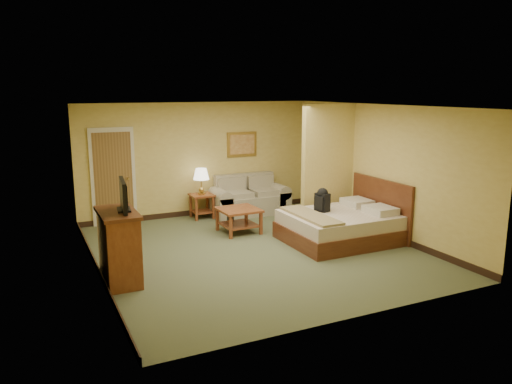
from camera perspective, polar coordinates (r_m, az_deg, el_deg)
floor at (r=9.14m, az=-0.18°, el=-6.73°), size 6.00×6.00×0.00m
ceiling at (r=8.68m, az=-0.19°, el=9.78°), size 6.00×6.00×0.00m
back_wall at (r=11.57m, az=-6.54°, el=3.72°), size 5.50×0.02×2.60m
left_wall at (r=8.06m, az=-18.15°, el=-0.28°), size 0.02×6.00×2.60m
right_wall at (r=10.28m, az=13.83°, el=2.46°), size 0.02×6.00×2.60m
partition at (r=10.66m, az=8.19°, el=3.00°), size 1.20×0.15×2.60m
door at (r=11.11m, az=-16.00°, el=1.62°), size 0.94×0.16×2.10m
baseboard at (r=11.80m, az=-6.39°, el=-2.26°), size 5.50×0.02×0.12m
loveseat at (r=11.75m, az=-0.79°, el=-1.04°), size 1.81×0.84×0.92m
side_table at (r=11.39m, az=-6.21°, el=-1.18°), size 0.50×0.50×0.55m
table_lamp at (r=11.26m, az=-6.29°, el=1.98°), size 0.36×0.36×0.59m
coffee_table at (r=10.19m, az=-1.99°, el=-2.69°), size 0.81×0.81×0.50m
wall_picture at (r=11.90m, az=-1.61°, el=5.47°), size 0.75×0.04×0.59m
dresser at (r=7.85m, az=-15.37°, el=-6.03°), size 0.55×1.04×1.11m
tv at (r=7.67m, az=-14.94°, el=-0.47°), size 0.23×0.76×0.47m
bed at (r=9.80m, az=9.93°, el=-3.75°), size 2.08×1.77×1.14m
backpack at (r=9.72m, az=7.60°, el=-0.80°), size 0.25×0.31×0.46m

